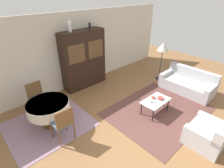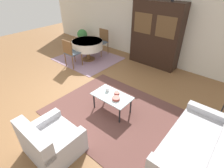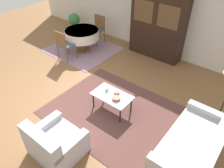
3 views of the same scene
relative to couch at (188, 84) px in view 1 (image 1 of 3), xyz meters
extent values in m
plane|color=brown|center=(-3.07, -0.42, -0.28)|extent=(14.00, 14.00, 0.00)
cube|color=beige|center=(-3.07, 3.21, 1.07)|extent=(10.00, 0.06, 2.70)
cube|color=brown|center=(-1.84, 0.00, -0.28)|extent=(2.96, 2.36, 0.01)
cube|color=gray|center=(-4.59, 1.72, -0.28)|extent=(2.16, 1.92, 0.01)
cube|color=#B2B2B7|center=(-0.06, 0.00, -0.08)|extent=(0.91, 1.81, 0.41)
cube|color=#B2B2B7|center=(0.29, 0.00, 0.32)|extent=(0.20, 1.81, 0.39)
cube|color=#B2B2B7|center=(-0.06, -0.83, 0.19)|extent=(0.91, 0.16, 0.12)
cube|color=#B2B2B7|center=(-0.06, 0.83, 0.19)|extent=(0.91, 0.16, 0.12)
cube|color=#B2B2B7|center=(-2.05, -1.49, -0.08)|extent=(0.91, 0.82, 0.40)
cube|color=#B2B2B7|center=(-2.42, -1.49, 0.18)|extent=(0.16, 0.82, 0.12)
cube|color=#B2B2B7|center=(-1.67, -1.49, 0.18)|extent=(0.16, 0.82, 0.12)
cylinder|color=black|center=(-2.36, -0.16, -0.07)|extent=(0.04, 0.04, 0.41)
cylinder|color=black|center=(-1.58, -0.16, -0.07)|extent=(0.04, 0.04, 0.41)
cylinder|color=black|center=(-2.36, 0.25, -0.07)|extent=(0.04, 0.04, 0.41)
cylinder|color=black|center=(-1.58, 0.25, -0.07)|extent=(0.04, 0.04, 0.41)
cube|color=silver|center=(-1.97, 0.04, 0.14)|extent=(0.90, 0.53, 0.02)
cube|color=black|center=(-2.49, 2.92, 0.77)|extent=(1.67, 0.48, 2.10)
cube|color=brown|center=(-2.89, 2.68, 1.14)|extent=(0.63, 0.01, 0.63)
cube|color=brown|center=(-2.09, 2.68, 1.14)|extent=(0.63, 0.01, 0.63)
cylinder|color=brown|center=(-4.52, 1.68, -0.26)|extent=(0.48, 0.48, 0.03)
cylinder|color=brown|center=(-4.52, 1.68, -0.06)|extent=(0.14, 0.14, 0.43)
cylinder|color=silver|center=(-4.52, 1.68, 0.31)|extent=(1.10, 1.10, 0.30)
cylinder|color=silver|center=(-4.52, 1.68, 0.44)|extent=(1.11, 1.11, 0.03)
cylinder|color=brown|center=(-4.72, 1.19, -0.04)|extent=(0.04, 0.04, 0.47)
cylinder|color=brown|center=(-4.31, 1.19, -0.04)|extent=(0.04, 0.04, 0.47)
cylinder|color=brown|center=(-4.72, 0.79, -0.04)|extent=(0.04, 0.04, 0.47)
cylinder|color=brown|center=(-4.31, 0.79, -0.04)|extent=(0.04, 0.04, 0.47)
cube|color=#475666|center=(-4.52, 0.99, 0.21)|extent=(0.44, 0.44, 0.04)
cube|color=brown|center=(-4.52, 0.79, 0.46)|extent=(0.44, 0.04, 0.45)
cylinder|color=brown|center=(-4.31, 2.17, -0.04)|extent=(0.04, 0.04, 0.47)
cylinder|color=brown|center=(-4.72, 2.17, -0.04)|extent=(0.04, 0.04, 0.47)
cylinder|color=brown|center=(-4.31, 2.57, -0.04)|extent=(0.04, 0.04, 0.47)
cylinder|color=brown|center=(-4.72, 2.57, -0.04)|extent=(0.04, 0.04, 0.47)
cube|color=#475666|center=(-4.52, 2.37, 0.21)|extent=(0.44, 0.44, 0.04)
cube|color=brown|center=(-4.52, 2.57, 0.46)|extent=(0.44, 0.04, 0.45)
cylinder|color=black|center=(0.07, 1.25, -0.27)|extent=(0.28, 0.28, 0.02)
cylinder|color=black|center=(0.07, 1.25, 0.35)|extent=(0.03, 0.03, 1.22)
cone|color=beige|center=(0.07, 1.25, 1.10)|extent=(0.44, 0.44, 0.32)
cylinder|color=white|center=(-2.16, 0.11, 0.20)|extent=(0.08, 0.08, 0.09)
cylinder|color=#9E4238|center=(-1.80, -0.01, 0.18)|extent=(0.17, 0.17, 0.06)
cylinder|color=#9E4238|center=(-1.92, 0.16, 0.18)|extent=(0.12, 0.12, 0.05)
cylinder|color=white|center=(-2.91, 2.92, 1.98)|extent=(0.11, 0.11, 0.32)
cylinder|color=#232328|center=(-2.12, 2.92, 1.92)|extent=(0.09, 0.09, 0.20)
camera|label=1|loc=(-5.84, -2.22, 3.06)|focal=28.00mm
camera|label=2|loc=(0.10, -2.41, 2.53)|focal=28.00mm
camera|label=3|loc=(0.35, -2.87, 3.31)|focal=35.00mm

